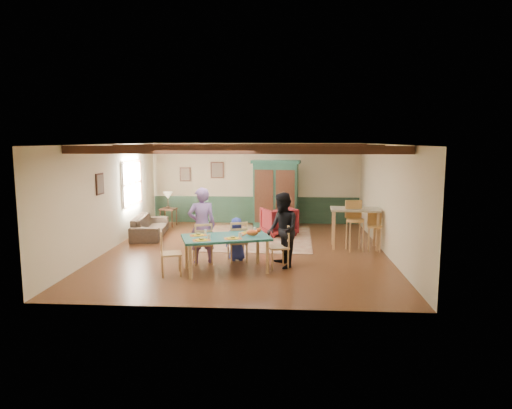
# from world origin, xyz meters

# --- Properties ---
(floor) EXTENTS (8.00, 8.00, 0.00)m
(floor) POSITION_xyz_m (0.00, 0.00, 0.00)
(floor) COLOR #4F2916
(floor) RESTS_ON ground
(wall_back) EXTENTS (7.00, 0.02, 2.70)m
(wall_back) POSITION_xyz_m (0.00, 4.00, 1.35)
(wall_back) COLOR beige
(wall_back) RESTS_ON floor
(wall_left) EXTENTS (0.02, 8.00, 2.70)m
(wall_left) POSITION_xyz_m (-3.50, 0.00, 1.35)
(wall_left) COLOR beige
(wall_left) RESTS_ON floor
(wall_right) EXTENTS (0.02, 8.00, 2.70)m
(wall_right) POSITION_xyz_m (3.50, 0.00, 1.35)
(wall_right) COLOR beige
(wall_right) RESTS_ON floor
(ceiling) EXTENTS (7.00, 8.00, 0.02)m
(ceiling) POSITION_xyz_m (0.00, 0.00, 2.70)
(ceiling) COLOR silver
(ceiling) RESTS_ON wall_back
(wainscot_back) EXTENTS (6.95, 0.03, 0.90)m
(wainscot_back) POSITION_xyz_m (0.00, 3.98, 0.45)
(wainscot_back) COLOR #1F3A29
(wainscot_back) RESTS_ON floor
(ceiling_beam_front) EXTENTS (6.95, 0.16, 0.16)m
(ceiling_beam_front) POSITION_xyz_m (0.00, -2.30, 2.61)
(ceiling_beam_front) COLOR black
(ceiling_beam_front) RESTS_ON ceiling
(ceiling_beam_mid) EXTENTS (6.95, 0.16, 0.16)m
(ceiling_beam_mid) POSITION_xyz_m (0.00, 0.40, 2.61)
(ceiling_beam_mid) COLOR black
(ceiling_beam_mid) RESTS_ON ceiling
(ceiling_beam_back) EXTENTS (6.95, 0.16, 0.16)m
(ceiling_beam_back) POSITION_xyz_m (0.00, 3.00, 2.61)
(ceiling_beam_back) COLOR black
(ceiling_beam_back) RESTS_ON ceiling
(window_left) EXTENTS (0.06, 1.60, 1.30)m
(window_left) POSITION_xyz_m (-3.47, 1.70, 1.55)
(window_left) COLOR white
(window_left) RESTS_ON wall_left
(picture_left_wall) EXTENTS (0.04, 0.42, 0.52)m
(picture_left_wall) POSITION_xyz_m (-3.47, -0.60, 1.75)
(picture_left_wall) COLOR gray
(picture_left_wall) RESTS_ON wall_left
(picture_back_a) EXTENTS (0.45, 0.04, 0.55)m
(picture_back_a) POSITION_xyz_m (-1.30, 3.97, 1.80)
(picture_back_a) COLOR gray
(picture_back_a) RESTS_ON wall_back
(picture_back_b) EXTENTS (0.38, 0.04, 0.48)m
(picture_back_b) POSITION_xyz_m (-2.40, 3.97, 1.65)
(picture_back_b) COLOR gray
(picture_back_b) RESTS_ON wall_back
(dining_table) EXTENTS (2.05, 1.53, 0.76)m
(dining_table) POSITION_xyz_m (-0.25, -1.82, 0.38)
(dining_table) COLOR #1B5751
(dining_table) RESTS_ON floor
(dining_chair_far_left) EXTENTS (0.54, 0.56, 0.96)m
(dining_chair_far_left) POSITION_xyz_m (-0.86, -1.25, 0.48)
(dining_chair_far_left) COLOR tan
(dining_chair_far_left) RESTS_ON floor
(dining_chair_far_right) EXTENTS (0.54, 0.56, 0.96)m
(dining_chair_far_right) POSITION_xyz_m (-0.09, -1.00, 0.48)
(dining_chair_far_right) COLOR tan
(dining_chair_far_right) RESTS_ON floor
(dining_chair_end_left) EXTENTS (0.56, 0.54, 0.96)m
(dining_chair_end_left) POSITION_xyz_m (-1.36, -2.18, 0.48)
(dining_chair_end_left) COLOR tan
(dining_chair_end_left) RESTS_ON floor
(dining_chair_end_right) EXTENTS (0.56, 0.54, 0.96)m
(dining_chair_end_right) POSITION_xyz_m (0.85, -1.46, 0.48)
(dining_chair_end_right) COLOR tan
(dining_chair_end_right) RESTS_ON floor
(person_man) EXTENTS (0.73, 0.59, 1.75)m
(person_man) POSITION_xyz_m (-0.89, -1.18, 0.87)
(person_man) COLOR #805DA0
(person_man) RESTS_ON floor
(person_woman) EXTENTS (0.85, 0.97, 1.67)m
(person_woman) POSITION_xyz_m (0.95, -1.43, 0.83)
(person_woman) COLOR black
(person_woman) RESTS_ON floor
(person_child) EXTENTS (0.57, 0.46, 1.02)m
(person_child) POSITION_xyz_m (-0.12, -0.93, 0.51)
(person_child) COLOR #27379D
(person_child) RESTS_ON floor
(cat) EXTENTS (0.39, 0.25, 0.18)m
(cat) POSITION_xyz_m (0.31, -1.74, 0.85)
(cat) COLOR #E05D27
(cat) RESTS_ON dining_table
(place_setting_near_left) EXTENTS (0.48, 0.41, 0.11)m
(place_setting_near_left) POSITION_xyz_m (-0.70, -2.23, 0.81)
(place_setting_near_left) COLOR yellow
(place_setting_near_left) RESTS_ON dining_table
(place_setting_near_center) EXTENTS (0.48, 0.41, 0.11)m
(place_setting_near_center) POSITION_xyz_m (-0.08, -2.03, 0.81)
(place_setting_near_center) COLOR yellow
(place_setting_near_center) RESTS_ON dining_table
(place_setting_far_left) EXTENTS (0.48, 0.41, 0.11)m
(place_setting_far_left) POSITION_xyz_m (-0.86, -1.75, 0.81)
(place_setting_far_left) COLOR yellow
(place_setting_far_left) RESTS_ON dining_table
(place_setting_far_right) EXTENTS (0.48, 0.41, 0.11)m
(place_setting_far_right) POSITION_xyz_m (0.20, -1.41, 0.81)
(place_setting_far_right) COLOR yellow
(place_setting_far_right) RESTS_ON dining_table
(area_rug) EXTENTS (3.20, 3.77, 0.01)m
(area_rug) POSITION_xyz_m (0.19, 1.61, 0.01)
(area_rug) COLOR tan
(area_rug) RESTS_ON floor
(armoire) EXTENTS (1.60, 0.79, 2.17)m
(armoire) POSITION_xyz_m (0.70, 3.21, 1.08)
(armoire) COLOR #16382A
(armoire) RESTS_ON floor
(armchair) EXTENTS (1.19, 1.20, 0.83)m
(armchair) POSITION_xyz_m (0.82, 2.03, 0.41)
(armchair) COLOR #460E14
(armchair) RESTS_ON floor
(sofa) EXTENTS (1.05, 2.15, 0.61)m
(sofa) POSITION_xyz_m (-2.95, 1.62, 0.30)
(sofa) COLOR #392D23
(sofa) RESTS_ON floor
(end_table) EXTENTS (0.54, 0.54, 0.59)m
(end_table) POSITION_xyz_m (-2.81, 3.20, 0.29)
(end_table) COLOR black
(end_table) RESTS_ON floor
(table_lamp) EXTENTS (0.30, 0.30, 0.54)m
(table_lamp) POSITION_xyz_m (-2.81, 3.20, 0.86)
(table_lamp) COLOR beige
(table_lamp) RESTS_ON end_table
(counter_table) EXTENTS (1.30, 0.81, 1.05)m
(counter_table) POSITION_xyz_m (2.82, 0.51, 0.53)
(counter_table) COLOR beige
(counter_table) RESTS_ON floor
(bar_stool_left) EXTENTS (0.51, 0.55, 1.27)m
(bar_stool_left) POSITION_xyz_m (2.78, 0.21, 0.64)
(bar_stool_left) COLOR tan
(bar_stool_left) RESTS_ON floor
(bar_stool_right) EXTENTS (0.41, 0.44, 1.03)m
(bar_stool_right) POSITION_xyz_m (3.27, 0.21, 0.52)
(bar_stool_right) COLOR tan
(bar_stool_right) RESTS_ON floor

